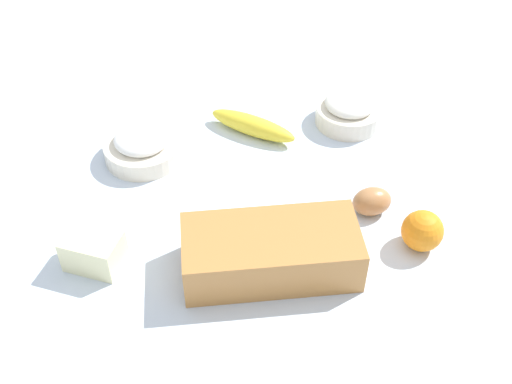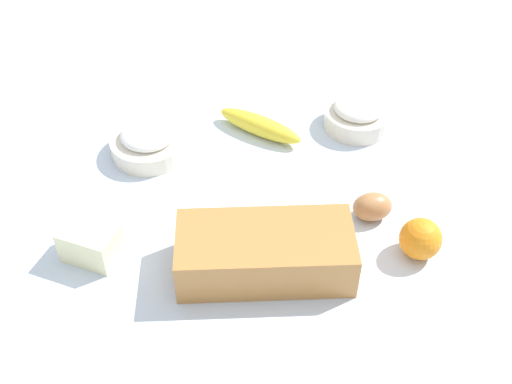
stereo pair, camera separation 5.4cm
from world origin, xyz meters
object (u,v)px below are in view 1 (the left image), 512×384
(orange_fruit, at_px, (422,231))
(sugar_bowl, at_px, (143,146))
(butter_block, at_px, (94,251))
(egg_near_butter, at_px, (372,201))
(flour_bowl, at_px, (349,110))
(loaf_pan, at_px, (271,251))
(banana, at_px, (255,125))

(orange_fruit, bearing_deg, sugar_bowl, -26.99)
(butter_block, distance_m, egg_near_butter, 0.48)
(flour_bowl, height_order, orange_fruit, orange_fruit)
(loaf_pan, height_order, banana, loaf_pan)
(loaf_pan, xyz_separation_m, orange_fruit, (-0.25, -0.04, -0.01))
(loaf_pan, bearing_deg, sugar_bowl, -55.72)
(banana, bearing_deg, egg_near_butter, 130.39)
(flour_bowl, relative_size, banana, 0.72)
(banana, bearing_deg, sugar_bowl, 17.50)
(orange_fruit, distance_m, egg_near_butter, 0.11)
(banana, xyz_separation_m, orange_fruit, (-0.27, 0.32, 0.01))
(butter_block, xyz_separation_m, egg_near_butter, (-0.47, -0.11, -0.00))
(loaf_pan, height_order, egg_near_butter, loaf_pan)
(butter_block, bearing_deg, sugar_bowl, -100.66)
(sugar_bowl, relative_size, banana, 0.79)
(banana, height_order, butter_block, butter_block)
(loaf_pan, bearing_deg, egg_near_butter, -150.03)
(butter_block, relative_size, egg_near_butter, 1.28)
(flour_bowl, bearing_deg, banana, 9.25)
(egg_near_butter, bearing_deg, banana, -49.61)
(flour_bowl, bearing_deg, loaf_pan, 65.36)
(orange_fruit, relative_size, butter_block, 0.78)
(flour_bowl, relative_size, orange_fruit, 1.96)
(loaf_pan, xyz_separation_m, butter_block, (0.29, -0.02, -0.01))
(banana, xyz_separation_m, egg_near_butter, (-0.20, 0.23, 0.01))
(banana, distance_m, egg_near_butter, 0.31)
(butter_block, bearing_deg, orange_fruit, -177.45)
(egg_near_butter, bearing_deg, orange_fruit, 129.95)
(banana, height_order, orange_fruit, orange_fruit)
(flour_bowl, distance_m, sugar_bowl, 0.43)
(flour_bowl, distance_m, banana, 0.20)
(loaf_pan, relative_size, flour_bowl, 2.12)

